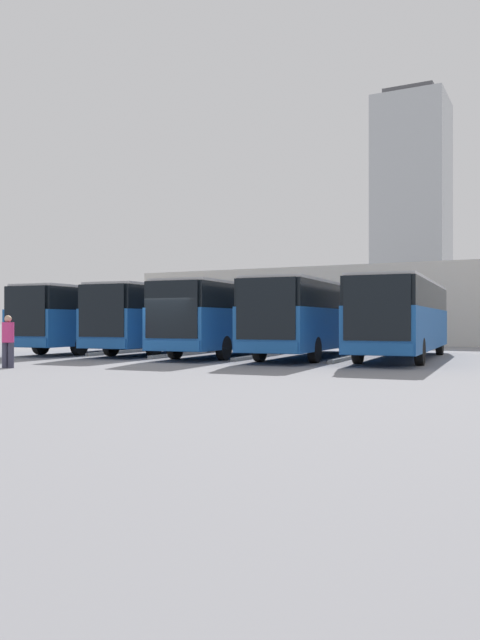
% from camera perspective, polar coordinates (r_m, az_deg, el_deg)
% --- Properties ---
extents(ground_plane, '(600.00, 600.00, 0.00)m').
position_cam_1_polar(ground_plane, '(24.37, -7.01, -3.90)').
color(ground_plane, gray).
extents(bus_0, '(3.45, 12.61, 3.29)m').
position_cam_1_polar(bus_0, '(27.49, 14.72, 0.37)').
color(bus_0, '#19519E').
rests_on(bus_0, ground_plane).
extents(curb_divider_0, '(0.62, 5.31, 0.15)m').
position_cam_1_polar(curb_divider_0, '(26.24, 9.71, -3.46)').
color(curb_divider_0, '#9E9E99').
rests_on(curb_divider_0, ground_plane).
extents(bus_1, '(3.45, 12.61, 3.29)m').
position_cam_1_polar(bus_1, '(28.13, 6.77, 0.36)').
color(bus_1, '#19519E').
rests_on(bus_1, ground_plane).
extents(curb_divider_1, '(0.62, 5.31, 0.15)m').
position_cam_1_polar(curb_divider_1, '(27.22, 1.58, -3.34)').
color(curb_divider_1, '#9E9E99').
rests_on(curb_divider_1, ground_plane).
extents(bus_2, '(3.45, 12.61, 3.29)m').
position_cam_1_polar(bus_2, '(29.53, -0.43, 0.33)').
color(bus_2, '#19519E').
rests_on(bus_2, ground_plane).
extents(curb_divider_2, '(0.62, 5.31, 0.15)m').
position_cam_1_polar(curb_divider_2, '(28.94, -5.54, -3.15)').
color(curb_divider_2, '#9E9E99').
rests_on(curb_divider_2, ground_plane).
extents(bus_3, '(3.45, 12.61, 3.29)m').
position_cam_1_polar(bus_3, '(31.99, -6.12, 0.30)').
color(bus_3, '#19519E').
rests_on(bus_3, ground_plane).
extents(curb_divider_3, '(0.62, 5.31, 0.15)m').
position_cam_1_polar(curb_divider_3, '(31.65, -10.90, -2.89)').
color(curb_divider_3, '#9E9E99').
rests_on(curb_divider_3, ground_plane).
extents(bus_4, '(3.45, 12.61, 3.29)m').
position_cam_1_polar(bus_4, '(33.89, -12.07, 0.28)').
color(bus_4, '#19519E').
rests_on(bus_4, ground_plane).
extents(pedestrian, '(0.50, 0.50, 1.81)m').
position_cam_1_polar(pedestrian, '(22.82, -20.45, -1.69)').
color(pedestrian, '#38384C').
rests_on(pedestrian, ground_plane).
extents(station_building, '(32.31, 11.46, 5.50)m').
position_cam_1_polar(station_building, '(47.69, 10.41, 1.29)').
color(station_building, beige).
rests_on(station_building, ground_plane).
extents(office_tower, '(21.67, 21.67, 73.64)m').
position_cam_1_polar(office_tower, '(206.03, 15.45, 9.54)').
color(office_tower, '#ADB2B7').
rests_on(office_tower, ground_plane).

